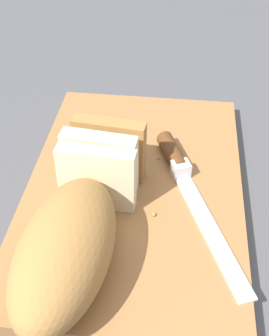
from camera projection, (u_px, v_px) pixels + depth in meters
The scene contains 6 objects.
ground_plane at pixel (134, 197), 0.59m from camera, with size 3.00×3.00×0.00m, color #4C4C51.
cutting_board at pixel (134, 191), 0.58m from camera, with size 0.43×0.28×0.02m, color #9E6B3D.
bread_loaf at pixel (76, 225), 0.46m from camera, with size 0.29×0.13×0.08m.
bread_knife at pixel (181, 170), 0.58m from camera, with size 0.26×0.12×0.02m.
crumb_near_knife at pixel (154, 214), 0.53m from camera, with size 0.00×0.00×0.00m, color tan.
crumb_near_loaf at pixel (158, 158), 0.61m from camera, with size 0.00×0.00×0.00m, color tan.
Camera 1 is at (-0.40, -0.04, 0.42)m, focal length 45.93 mm.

